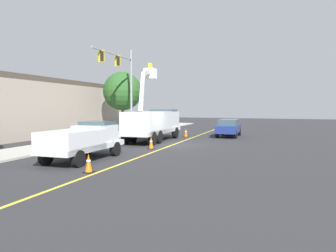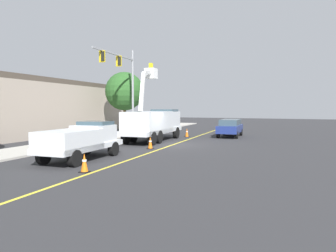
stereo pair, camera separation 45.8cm
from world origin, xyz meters
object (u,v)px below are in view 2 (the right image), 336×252
object	(u,v)px
utility_bucket_truck	(154,122)
passing_minivan	(230,127)
service_pickup_truck	(81,140)
traffic_cone_mid_front	(150,143)
traffic_cone_leading	(84,163)
traffic_cone_mid_rear	(187,133)
traffic_signal_mast	(123,76)

from	to	relation	value
utility_bucket_truck	passing_minivan	distance (m)	8.21
service_pickup_truck	traffic_cone_mid_front	xyz separation A→B (m)	(5.58, -1.51, -0.70)
utility_bucket_truck	traffic_cone_mid_front	world-z (taller)	utility_bucket_truck
service_pickup_truck	passing_minivan	distance (m)	17.25
utility_bucket_truck	traffic_cone_mid_front	xyz separation A→B (m)	(-4.75, -1.99, -1.18)
passing_minivan	traffic_cone_leading	bearing A→B (deg)	172.28
utility_bucket_truck	traffic_cone_leading	size ratio (longest dim) A/B	9.74
traffic_cone_leading	traffic_cone_mid_rear	size ratio (longest dim) A/B	1.01
service_pickup_truck	traffic_cone_mid_rear	xyz separation A→B (m)	(14.67, -1.02, -0.70)
passing_minivan	traffic_cone_mid_rear	size ratio (longest dim) A/B	5.78
traffic_cone_leading	traffic_cone_mid_front	world-z (taller)	traffic_cone_mid_front
traffic_cone_leading	traffic_signal_mast	size ratio (longest dim) A/B	0.10
utility_bucket_truck	traffic_cone_leading	distance (m)	13.25
service_pickup_truck	passing_minivan	bearing A→B (deg)	-16.25
service_pickup_truck	traffic_cone_mid_rear	distance (m)	14.72
service_pickup_truck	traffic_signal_mast	xyz separation A→B (m)	(12.86, 4.92, 4.82)
traffic_cone_mid_rear	service_pickup_truck	bearing A→B (deg)	176.01
utility_bucket_truck	traffic_cone_leading	bearing A→B (deg)	-168.14
utility_bucket_truck	traffic_cone_mid_front	bearing A→B (deg)	-157.25
passing_minivan	traffic_signal_mast	xyz separation A→B (m)	(-3.70, 9.75, 4.97)
traffic_cone_mid_front	traffic_signal_mast	distance (m)	11.17
service_pickup_truck	passing_minivan	xyz separation A→B (m)	(16.56, -4.83, -0.15)
utility_bucket_truck	traffic_signal_mast	bearing A→B (deg)	60.29
service_pickup_truck	passing_minivan	size ratio (longest dim) A/B	1.17
utility_bucket_truck	traffic_cone_leading	xyz separation A→B (m)	(-12.92, -2.71, -1.19)
service_pickup_truck	traffic_cone_mid_front	bearing A→B (deg)	-15.16
traffic_cone_leading	traffic_cone_mid_front	distance (m)	8.20
passing_minivan	utility_bucket_truck	bearing A→B (deg)	139.60
service_pickup_truck	traffic_signal_mast	size ratio (longest dim) A/B	0.65
passing_minivan	traffic_cone_mid_rear	world-z (taller)	passing_minivan
traffic_cone_mid_front	traffic_cone_mid_rear	xyz separation A→B (m)	(9.10, 0.49, -0.01)
passing_minivan	traffic_signal_mast	distance (m)	11.55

